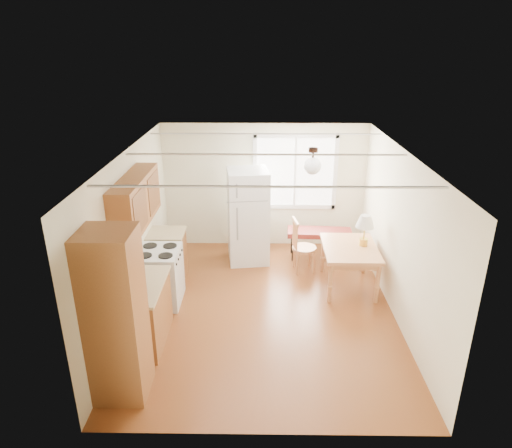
{
  "coord_description": "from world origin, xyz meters",
  "views": [
    {
      "loc": [
        -0.05,
        -6.22,
        3.95
      ],
      "look_at": [
        -0.15,
        0.73,
        1.15
      ],
      "focal_mm": 32.0,
      "sensor_mm": 36.0,
      "label": 1
    }
  ],
  "objects_px": {
    "refrigerator": "(248,216)",
    "chair": "(299,242)",
    "dining_table": "(350,252)",
    "bench": "(319,233)"
  },
  "relations": [
    {
      "from": "bench",
      "to": "chair",
      "type": "height_order",
      "value": "chair"
    },
    {
      "from": "refrigerator",
      "to": "chair",
      "type": "relative_size",
      "value": 1.78
    },
    {
      "from": "refrigerator",
      "to": "bench",
      "type": "xyz_separation_m",
      "value": [
        1.37,
        0.11,
        -0.39
      ]
    },
    {
      "from": "refrigerator",
      "to": "chair",
      "type": "distance_m",
      "value": 1.1
    },
    {
      "from": "dining_table",
      "to": "chair",
      "type": "bearing_deg",
      "value": 146.23
    },
    {
      "from": "bench",
      "to": "chair",
      "type": "distance_m",
      "value": 0.73
    },
    {
      "from": "refrigerator",
      "to": "chair",
      "type": "bearing_deg",
      "value": -33.97
    },
    {
      "from": "chair",
      "to": "dining_table",
      "type": "bearing_deg",
      "value": -43.96
    },
    {
      "from": "bench",
      "to": "chair",
      "type": "relative_size",
      "value": 1.25
    },
    {
      "from": "dining_table",
      "to": "chair",
      "type": "xyz_separation_m",
      "value": [
        -0.8,
        0.55,
        -0.07
      ]
    }
  ]
}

